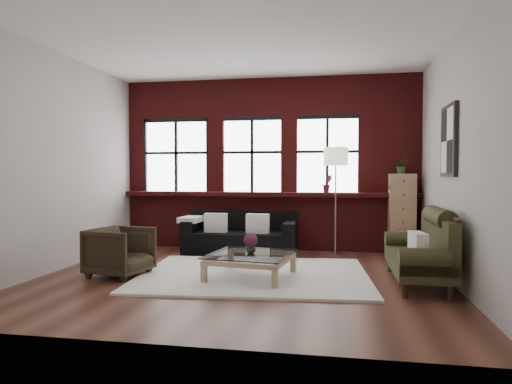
% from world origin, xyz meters
% --- Properties ---
extents(floor, '(5.50, 5.50, 0.00)m').
position_xyz_m(floor, '(0.00, 0.00, 0.00)').
color(floor, '#47241A').
rests_on(floor, ground).
extents(ceiling, '(5.50, 5.50, 0.00)m').
position_xyz_m(ceiling, '(0.00, 0.00, 3.20)').
color(ceiling, white).
rests_on(ceiling, ground).
extents(wall_back, '(5.50, 0.00, 5.50)m').
position_xyz_m(wall_back, '(0.00, 2.50, 1.60)').
color(wall_back, '#B5AEA8').
rests_on(wall_back, ground).
extents(wall_front, '(5.50, 0.00, 5.50)m').
position_xyz_m(wall_front, '(0.00, -2.50, 1.60)').
color(wall_front, '#B5AEA8').
rests_on(wall_front, ground).
extents(wall_left, '(0.00, 5.00, 5.00)m').
position_xyz_m(wall_left, '(-2.75, 0.00, 1.60)').
color(wall_left, '#B5AEA8').
rests_on(wall_left, ground).
extents(wall_right, '(0.00, 5.00, 5.00)m').
position_xyz_m(wall_right, '(2.75, 0.00, 1.60)').
color(wall_right, '#B5AEA8').
rests_on(wall_right, ground).
extents(brick_backwall, '(5.50, 0.12, 3.20)m').
position_xyz_m(brick_backwall, '(0.00, 2.44, 1.60)').
color(brick_backwall, '#5F1616').
rests_on(brick_backwall, floor).
extents(sill_ledge, '(5.50, 0.30, 0.08)m').
position_xyz_m(sill_ledge, '(0.00, 2.35, 1.04)').
color(sill_ledge, '#5F1616').
rests_on(sill_ledge, brick_backwall).
extents(window_left, '(1.38, 0.10, 1.50)m').
position_xyz_m(window_left, '(-1.80, 2.45, 1.75)').
color(window_left, black).
rests_on(window_left, brick_backwall).
extents(window_mid, '(1.38, 0.10, 1.50)m').
position_xyz_m(window_mid, '(-0.30, 2.45, 1.75)').
color(window_mid, black).
rests_on(window_mid, brick_backwall).
extents(window_right, '(1.38, 0.10, 1.50)m').
position_xyz_m(window_right, '(1.10, 2.45, 1.75)').
color(window_right, black).
rests_on(window_right, brick_backwall).
extents(wall_poster, '(0.05, 0.74, 0.94)m').
position_xyz_m(wall_poster, '(2.72, 0.30, 1.85)').
color(wall_poster, black).
rests_on(wall_poster, wall_right).
extents(shag_rug, '(3.30, 2.69, 0.03)m').
position_xyz_m(shag_rug, '(0.15, 0.16, 0.02)').
color(shag_rug, silver).
rests_on(shag_rug, floor).
extents(dark_sofa, '(1.99, 0.80, 0.72)m').
position_xyz_m(dark_sofa, '(-0.42, 1.90, 0.36)').
color(dark_sofa, black).
rests_on(dark_sofa, floor).
extents(pillow_a, '(0.40, 0.15, 0.34)m').
position_xyz_m(pillow_a, '(-0.84, 1.80, 0.55)').
color(pillow_a, white).
rests_on(pillow_a, dark_sofa).
extents(pillow_b, '(0.41, 0.18, 0.34)m').
position_xyz_m(pillow_b, '(-0.08, 1.80, 0.55)').
color(pillow_b, white).
rests_on(pillow_b, dark_sofa).
extents(vintage_settee, '(0.75, 1.68, 0.90)m').
position_xyz_m(vintage_settee, '(2.30, 0.04, 0.45)').
color(vintage_settee, '#2E2C15').
rests_on(vintage_settee, floor).
extents(pillow_settee, '(0.18, 0.39, 0.34)m').
position_xyz_m(pillow_settee, '(2.22, -0.47, 0.56)').
color(pillow_settee, white).
rests_on(pillow_settee, vintage_settee).
extents(armchair, '(0.87, 0.86, 0.68)m').
position_xyz_m(armchair, '(-1.67, -0.20, 0.34)').
color(armchair, black).
rests_on(armchair, floor).
extents(coffee_table, '(1.21, 1.21, 0.36)m').
position_xyz_m(coffee_table, '(0.14, -0.05, 0.17)').
color(coffee_table, tan).
rests_on(coffee_table, shag_rug).
extents(vase, '(0.18, 0.18, 0.14)m').
position_xyz_m(vase, '(0.14, -0.05, 0.42)').
color(vase, '#B2B2B2').
rests_on(vase, coffee_table).
extents(flowers, '(0.19, 0.19, 0.19)m').
position_xyz_m(flowers, '(0.14, -0.05, 0.53)').
color(flowers, '#5E2039').
rests_on(flowers, vase).
extents(drawer_chest, '(0.44, 0.44, 1.42)m').
position_xyz_m(drawer_chest, '(2.40, 2.24, 0.71)').
color(drawer_chest, tan).
rests_on(drawer_chest, floor).
extents(potted_plant_top, '(0.28, 0.24, 0.30)m').
position_xyz_m(potted_plant_top, '(2.40, 2.24, 1.57)').
color(potted_plant_top, '#2D5923').
rests_on(potted_plant_top, drawer_chest).
extents(floor_lamp, '(0.40, 0.40, 2.01)m').
position_xyz_m(floor_lamp, '(1.26, 1.78, 1.01)').
color(floor_lamp, '#A5A5A8').
rests_on(floor_lamp, floor).
extents(sill_plant, '(0.21, 0.19, 0.32)m').
position_xyz_m(sill_plant, '(1.11, 2.32, 1.24)').
color(sill_plant, '#5E2039').
rests_on(sill_plant, sill_ledge).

